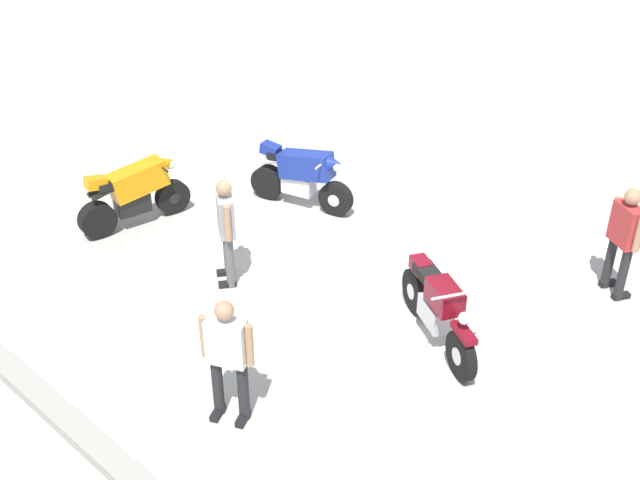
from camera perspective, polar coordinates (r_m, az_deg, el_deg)
ground_plane at (r=11.51m, az=1.72°, el=-2.29°), size 40.00×40.00×0.00m
curb_edge at (r=9.25m, az=-17.94°, el=-13.35°), size 14.00×0.30×0.15m
motorcycle_maroon_cruiser at (r=9.94m, az=8.87°, el=-5.11°), size 1.86×1.17×1.09m
motorcycle_blue_sportbike at (r=13.03m, az=-1.39°, el=4.92°), size 1.94×0.81×1.14m
motorcycle_orange_sportbike at (r=12.82m, az=-13.81°, el=3.52°), size 0.73×1.95×1.14m
person_in_gray_shirt at (r=10.88m, az=-7.07°, el=1.08°), size 0.57×0.50×1.65m
person_in_white_shirt at (r=8.54m, az=-6.98°, el=-8.54°), size 0.61×0.46×1.61m
person_in_red_shirt at (r=11.32m, az=21.93°, el=0.32°), size 0.60×0.50×1.68m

